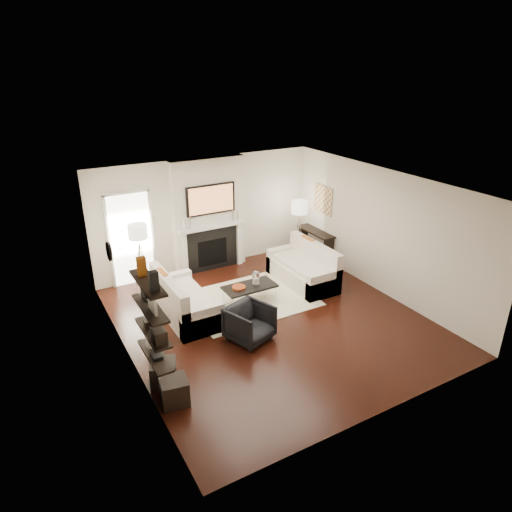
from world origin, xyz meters
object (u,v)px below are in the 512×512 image
loveseat_left_base (186,307)px  lamp_right_shade (300,207)px  loveseat_right_base (302,274)px  coffee_table (250,287)px  lamp_left_shade (138,232)px  ottoman_near (163,373)px  armchair (250,322)px

loveseat_left_base → lamp_right_shade: 3.83m
loveseat_left_base → loveseat_right_base: (2.86, 0.10, 0.00)m
loveseat_right_base → loveseat_left_base: bearing=-177.9°
loveseat_left_base → lamp_right_shade: lamp_right_shade is taller
coffee_table → lamp_left_shade: bearing=139.4°
lamp_left_shade → ottoman_near: (-0.62, -3.13, -1.25)m
coffee_table → loveseat_left_base: bearing=172.6°
lamp_left_shade → loveseat_left_base: bearing=-71.4°
lamp_right_shade → lamp_left_shade: bearing=176.4°
coffee_table → ottoman_near: bearing=-146.8°
lamp_left_shade → lamp_right_shade: 3.91m
loveseat_right_base → lamp_left_shade: 3.77m
loveseat_left_base → armchair: size_ratio=2.43×
lamp_right_shade → ottoman_near: lamp_right_shade is taller
loveseat_left_base → ottoman_near: size_ratio=4.50×
lamp_right_shade → ottoman_near: bearing=-147.4°
loveseat_left_base → coffee_table: size_ratio=1.64×
armchair → lamp_left_shade: size_ratio=1.85×
lamp_left_shade → ottoman_near: bearing=-101.2°
loveseat_left_base → ottoman_near: loveseat_left_base is taller
loveseat_left_base → loveseat_right_base: size_ratio=1.00×
loveseat_right_base → lamp_left_shade: bearing=159.1°
ottoman_near → loveseat_left_base: bearing=58.4°
loveseat_left_base → lamp_right_shade: (3.44, 1.13, 1.24)m
loveseat_right_base → lamp_right_shade: size_ratio=4.50×
coffee_table → lamp_left_shade: size_ratio=2.75×
loveseat_right_base → coffee_table: bearing=-169.7°
loveseat_left_base → ottoman_near: (-1.08, -1.76, -0.01)m
loveseat_right_base → armchair: bearing=-146.2°
loveseat_right_base → lamp_left_shade: size_ratio=4.50×
lamp_right_shade → loveseat_right_base: bearing=-119.4°
lamp_left_shade → ottoman_near: size_ratio=1.00×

